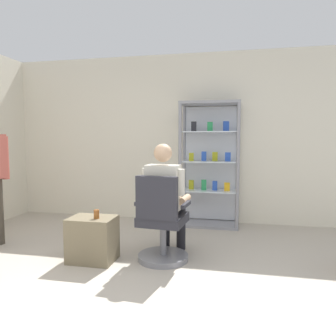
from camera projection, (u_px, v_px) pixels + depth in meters
ground_plane at (127, 317)px, 2.39m from camera, size 7.20×7.20×0.00m
back_wall at (187, 139)px, 5.19m from camera, size 6.00×0.10×2.70m
display_cabinet_main at (210, 164)px, 4.91m from camera, size 0.90×0.45×1.90m
office_chair at (161, 226)px, 3.44m from camera, size 0.59×0.56×0.96m
seated_shopkeeper at (166, 195)px, 3.57m from camera, size 0.51×0.59×1.29m
storage_crate at (93, 239)px, 3.48m from camera, size 0.49×0.37×0.49m
tea_glass at (97, 214)px, 3.40m from camera, size 0.06×0.06×0.10m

